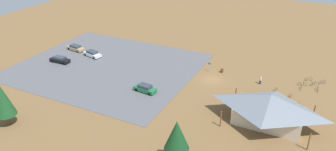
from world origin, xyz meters
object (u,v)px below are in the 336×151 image
(bicycle_white_yard_center, at_px, (317,89))
(bicycle_green_yard_right, at_px, (302,84))
(bike_pavilion, at_px, (269,107))
(car_green_second_row, at_px, (145,88))
(bicycle_silver_trailside, at_px, (299,105))
(bicycle_black_back_row, at_px, (301,88))
(bicycle_blue_edge_north, at_px, (281,98))
(bicycle_yellow_near_sign, at_px, (275,90))
(trash_bin, at_px, (222,71))
(pine_center, at_px, (177,135))
(bicycle_teal_lone_east, at_px, (314,84))
(visitor_near_lot, at_px, (260,80))
(car_black_mid_lot, at_px, (60,60))
(pine_midwest, at_px, (3,100))
(lot_sign, at_px, (209,66))
(car_white_aisle_side, at_px, (92,54))
(bicycle_orange_near_porch, at_px, (309,79))
(bicycle_red_edge_south, at_px, (289,97))
(bicycle_purple_mid_cluster, at_px, (322,82))

(bicycle_white_yard_center, bearing_deg, bicycle_green_yard_right, -18.94)
(bike_pavilion, xyz_separation_m, car_green_second_row, (23.12, -0.20, -2.33))
(bicycle_silver_trailside, bearing_deg, bicycle_green_yard_right, -87.05)
(bicycle_black_back_row, distance_m, bicycle_blue_edge_north, 6.73)
(bicycle_yellow_near_sign, bearing_deg, bicycle_silver_trailside, 142.17)
(trash_bin, bearing_deg, pine_center, 96.18)
(bicycle_white_yard_center, relative_size, bicycle_blue_edge_north, 1.33)
(bicycle_green_yard_right, height_order, bicycle_teal_lone_east, bicycle_green_yard_right)
(bicycle_green_yard_right, height_order, visitor_near_lot, visitor_near_lot)
(car_black_mid_lot, bearing_deg, pine_center, 153.99)
(pine_midwest, bearing_deg, lot_sign, -124.02)
(bike_pavilion, height_order, bicycle_white_yard_center, bike_pavilion)
(lot_sign, relative_size, bicycle_white_yard_center, 1.23)
(car_white_aisle_side, bearing_deg, bicycle_orange_near_porch, -168.60)
(bicycle_white_yard_center, bearing_deg, visitor_near_lot, 10.80)
(bicycle_red_edge_south, distance_m, car_white_aisle_side, 45.21)
(bicycle_blue_edge_north, bearing_deg, bicycle_yellow_near_sign, -60.03)
(bicycle_black_back_row, bearing_deg, bicycle_green_yard_right, -90.55)
(car_white_aisle_side, bearing_deg, car_green_second_row, 154.88)
(bike_pavilion, relative_size, bicycle_blue_edge_north, 10.08)
(visitor_near_lot, bearing_deg, pine_center, 79.59)
(bike_pavilion, height_order, bicycle_silver_trailside, bike_pavilion)
(trash_bin, relative_size, car_white_aisle_side, 0.18)
(bicycle_blue_edge_north, xyz_separation_m, car_white_aisle_side, (43.94, -1.04, 0.37))
(bicycle_white_yard_center, distance_m, bicycle_green_yard_right, 3.04)
(bicycle_purple_mid_cluster, xyz_separation_m, car_black_mid_lot, (54.79, 15.38, 0.39))
(pine_center, bearing_deg, bicycle_silver_trailside, -120.54)
(bicycle_black_back_row, height_order, visitor_near_lot, visitor_near_lot)
(pine_center, distance_m, bicycle_silver_trailside, 26.69)
(bicycle_orange_near_porch, bearing_deg, bicycle_black_back_row, 77.94)
(bicycle_black_back_row, relative_size, bicycle_white_yard_center, 0.94)
(bicycle_silver_trailside, relative_size, visitor_near_lot, 0.96)
(bicycle_purple_mid_cluster, bearing_deg, pine_center, 64.23)
(trash_bin, distance_m, bicycle_orange_near_porch, 17.67)
(pine_midwest, distance_m, bicycle_red_edge_south, 49.26)
(bicycle_yellow_near_sign, distance_m, car_black_mid_lot, 47.52)
(bicycle_blue_edge_north, distance_m, car_black_mid_lot, 48.70)
(car_black_mid_lot, bearing_deg, bicycle_silver_trailside, -175.60)
(car_green_second_row, bearing_deg, bicycle_black_back_row, -151.64)
(bicycle_white_yard_center, xyz_separation_m, bicycle_blue_edge_north, (5.71, 6.82, -0.02))
(trash_bin, distance_m, visitor_near_lot, 8.69)
(bicycle_yellow_near_sign, bearing_deg, car_black_mid_lot, 9.38)
(bike_pavilion, bearing_deg, bicycle_teal_lone_east, -108.04)
(trash_bin, height_order, bicycle_black_back_row, trash_bin)
(car_green_second_row, relative_size, visitor_near_lot, 2.61)
(pine_midwest, bearing_deg, bicycle_silver_trailside, -147.59)
(bicycle_green_yard_right, relative_size, bicycle_blue_edge_north, 1.25)
(pine_center, xyz_separation_m, bicycle_black_back_row, (-12.91, -29.86, -4.29))
(pine_center, bearing_deg, bicycle_red_edge_south, -114.40)
(bicycle_orange_near_porch, xyz_separation_m, car_black_mid_lot, (52.22, 15.70, 0.40))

